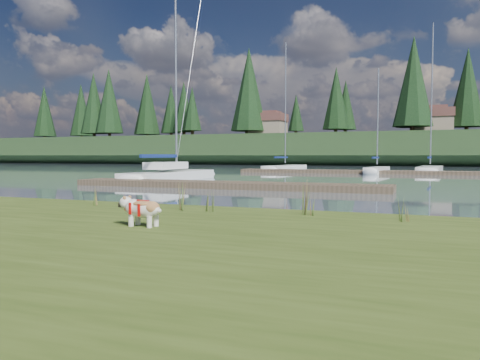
% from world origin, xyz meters
% --- Properties ---
extents(ground, '(200.00, 200.00, 0.00)m').
position_xyz_m(ground, '(0.00, 30.00, 0.00)').
color(ground, gray).
rests_on(ground, ground).
extents(bank, '(60.00, 9.00, 0.35)m').
position_xyz_m(bank, '(0.00, -6.00, 0.17)').
color(bank, '#3F511B').
rests_on(bank, ground).
extents(ridge, '(200.00, 20.00, 5.00)m').
position_xyz_m(ridge, '(0.00, 73.00, 2.50)').
color(ridge, '#1D3017').
rests_on(ridge, ground).
extents(bulldog, '(0.85, 0.39, 0.51)m').
position_xyz_m(bulldog, '(0.67, -4.92, 0.67)').
color(bulldog, silver).
rests_on(bulldog, bank).
extents(sailboat_main, '(2.02, 10.02, 14.29)m').
position_xyz_m(sailboat_main, '(-9.99, 15.00, 0.42)').
color(sailboat_main, white).
rests_on(sailboat_main, ground).
extents(dock_near, '(16.00, 2.00, 0.30)m').
position_xyz_m(dock_near, '(-4.00, 9.00, 0.15)').
color(dock_near, '#4C3D2C').
rests_on(dock_near, ground).
extents(dock_far, '(26.00, 2.20, 0.30)m').
position_xyz_m(dock_far, '(2.00, 30.00, 0.15)').
color(dock_far, '#4C3D2C').
rests_on(dock_far, ground).
extents(sailboat_bg_1, '(2.78, 9.09, 13.23)m').
position_xyz_m(sailboat_bg_1, '(-8.31, 35.61, 0.33)').
color(sailboat_bg_1, white).
rests_on(sailboat_bg_1, ground).
extents(sailboat_bg_2, '(1.85, 6.14, 9.30)m').
position_xyz_m(sailboat_bg_2, '(1.20, 31.49, 0.33)').
color(sailboat_bg_2, white).
rests_on(sailboat_bg_2, ground).
extents(sailboat_bg_3, '(2.46, 9.61, 13.79)m').
position_xyz_m(sailboat_bg_3, '(5.56, 35.76, 0.32)').
color(sailboat_bg_3, white).
rests_on(sailboat_bg_3, ground).
extents(weed_0, '(0.17, 0.14, 0.71)m').
position_xyz_m(weed_0, '(0.15, -2.57, 0.65)').
color(weed_0, '#475B23').
rests_on(weed_0, bank).
extents(weed_1, '(0.17, 0.14, 0.56)m').
position_xyz_m(weed_1, '(0.87, -2.54, 0.59)').
color(weed_1, '#475B23').
rests_on(weed_1, bank).
extents(weed_2, '(0.17, 0.14, 0.78)m').
position_xyz_m(weed_2, '(2.93, -2.33, 0.68)').
color(weed_2, '#475B23').
rests_on(weed_2, bank).
extents(weed_3, '(0.17, 0.14, 0.59)m').
position_xyz_m(weed_3, '(-2.27, -2.42, 0.60)').
color(weed_3, '#475B23').
rests_on(weed_3, bank).
extents(weed_4, '(0.17, 0.14, 0.41)m').
position_xyz_m(weed_4, '(3.01, -2.36, 0.52)').
color(weed_4, '#475B23').
rests_on(weed_4, bank).
extents(weed_5, '(0.17, 0.14, 0.49)m').
position_xyz_m(weed_5, '(4.85, -2.64, 0.55)').
color(weed_5, '#475B23').
rests_on(weed_5, bank).
extents(mud_lip, '(60.00, 0.50, 0.14)m').
position_xyz_m(mud_lip, '(0.00, -1.60, 0.07)').
color(mud_lip, '#33281C').
rests_on(mud_lip, ground).
extents(conifer_0, '(5.72, 5.72, 14.15)m').
position_xyz_m(conifer_0, '(-55.00, 67.00, 12.64)').
color(conifer_0, '#382619').
rests_on(conifer_0, ridge).
extents(conifer_1, '(4.40, 4.40, 11.30)m').
position_xyz_m(conifer_1, '(-40.00, 71.00, 11.28)').
color(conifer_1, '#382619').
rests_on(conifer_1, ridge).
extents(conifer_2, '(6.60, 6.60, 16.05)m').
position_xyz_m(conifer_2, '(-25.00, 68.00, 13.54)').
color(conifer_2, '#382619').
rests_on(conifer_2, ridge).
extents(conifer_3, '(4.84, 4.84, 12.25)m').
position_xyz_m(conifer_3, '(-10.00, 72.00, 11.74)').
color(conifer_3, '#382619').
rests_on(conifer_3, ridge).
extents(conifer_4, '(6.16, 6.16, 15.10)m').
position_xyz_m(conifer_4, '(3.00, 66.00, 13.09)').
color(conifer_4, '#382619').
rests_on(conifer_4, ridge).
extents(house_0, '(6.30, 5.30, 4.65)m').
position_xyz_m(house_0, '(-22.00, 70.00, 7.31)').
color(house_0, gray).
rests_on(house_0, ridge).
extents(house_1, '(6.30, 5.30, 4.65)m').
position_xyz_m(house_1, '(6.00, 71.00, 7.31)').
color(house_1, gray).
rests_on(house_1, ridge).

